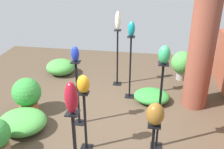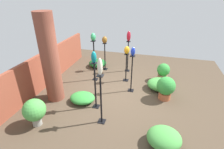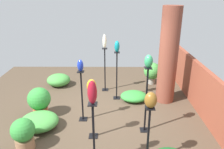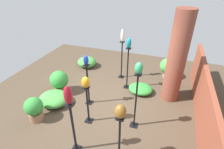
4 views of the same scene
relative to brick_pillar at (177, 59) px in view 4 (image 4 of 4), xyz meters
The scene contains 23 objects.
ground_plane 2.51m from the brick_pillar, 64.09° to the right, with size 8.00×8.00×0.00m, color #4C3D2D.
brick_wall_back 1.43m from the brick_pillar, 40.87° to the left, with size 5.60×0.12×1.26m, color brown.
brick_pillar is the anchor object (origin of this frame).
pedestal_teal 1.61m from the brick_pillar, 94.39° to the right, with size 0.20×0.20×1.46m.
pedestal_bronze 2.86m from the brick_pillar, 19.30° to the right, with size 0.20×0.20×1.20m.
pedestal_amber 2.82m from the brick_pillar, 48.15° to the right, with size 0.20×0.20×1.10m.
pedestal_cobalt 2.67m from the brick_pillar, 64.85° to the right, with size 0.20×0.20×1.32m.
pedestal_jade 1.86m from the brick_pillar, 27.51° to the right, with size 0.20×0.20×1.57m.
pedestal_ruby 3.37m from the brick_pillar, 35.25° to the right, with size 0.20×0.20×1.33m.
pedestal_ivory 2.08m from the brick_pillar, 111.24° to the right, with size 0.20×0.20×1.43m.
art_vase_teal 1.47m from the brick_pillar, 94.39° to the right, with size 0.16×0.15×0.33m, color #0F727A.
art_vase_bronze 2.74m from the brick_pillar, 19.30° to the right, with size 0.21×0.22×0.29m, color brown.
art_vase_amber 2.68m from the brick_pillar, 48.15° to the right, with size 0.20×0.20×0.30m, color orange.
art_vase_cobalt 2.56m from the brick_pillar, 64.85° to the right, with size 0.14×0.14×0.29m, color #192D9E.
art_vase_jade 1.78m from the brick_pillar, 27.51° to the right, with size 0.19×0.18×0.28m, color #2D9356.
art_vase_ruby 3.29m from the brick_pillar, 35.25° to the right, with size 0.17×0.16×0.42m, color maroon.
art_vase_ivory 1.97m from the brick_pillar, 111.24° to the right, with size 0.14×0.13×0.44m, color beige.
potted_plant_front_right 4.16m from the brick_pillar, 57.10° to the right, with size 0.49×0.49×0.70m.
potted_plant_walkway_edge 1.57m from the brick_pillar, behind, with size 0.59×0.59×0.77m.
potted_plant_near_pillar 3.70m from the brick_pillar, 75.68° to the right, with size 0.59×0.59×0.78m.
foliage_bed_west 3.80m from the brick_pillar, 107.30° to the right, with size 0.74×0.79×0.41m, color #479942.
foliage_bed_center 3.82m from the brick_pillar, 66.01° to the right, with size 0.84×0.91×0.37m, color #479942.
foliage_bed_rear 1.55m from the brick_pillar, 88.03° to the right, with size 0.68×0.80×0.27m, color #338C38.
Camera 4 is at (3.94, 1.61, 3.51)m, focal length 28.00 mm.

